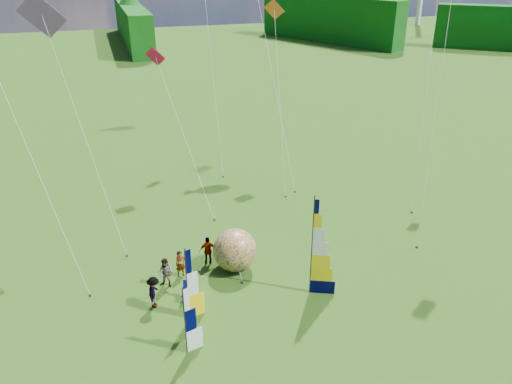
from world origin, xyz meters
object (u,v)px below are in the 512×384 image
object	(u,v)px
side_banner_left	(187,286)
spectator_b	(166,273)
side_banner_far	(185,322)
spectator_d	(208,250)
feather_banner_main	(312,248)
camp_chair	(188,292)
spectator_a	(180,264)
spectator_c	(154,292)
kite_whale	(272,63)
bol_inflatable	(235,250)

from	to	relation	value
side_banner_left	spectator_b	size ratio (longest dim) A/B	2.29
side_banner_far	spectator_d	distance (m)	7.20
side_banner_left	feather_banner_main	bearing A→B (deg)	-11.92
camp_chair	spectator_a	bearing A→B (deg)	112.34
side_banner_far	spectator_c	bearing A→B (deg)	88.29
spectator_c	camp_chair	size ratio (longest dim) A/B	1.57
spectator_d	kite_whale	bearing A→B (deg)	-115.69
side_banner_left	kite_whale	world-z (taller)	kite_whale
side_banner_left	spectator_d	size ratio (longest dim) A/B	2.27
side_banner_far	spectator_b	size ratio (longest dim) A/B	2.01
bol_inflatable	kite_whale	xyz separation A→B (m)	(7.00, 14.04, 7.25)
camp_chair	side_banner_left	bearing A→B (deg)	-75.22
bol_inflatable	spectator_d	xyz separation A→B (m)	(-1.31, 0.96, -0.36)
spectator_c	spectator_d	size ratio (longest dim) A/B	1.00
spectator_a	spectator_d	size ratio (longest dim) A/B	0.92
spectator_c	camp_chair	world-z (taller)	spectator_c
bol_inflatable	kite_whale	bearing A→B (deg)	63.50
spectator_a	spectator_b	bearing A→B (deg)	-153.91
side_banner_far	kite_whale	size ratio (longest dim) A/B	0.20
side_banner_far	bol_inflatable	bearing A→B (deg)	40.50
spectator_d	camp_chair	world-z (taller)	spectator_d
feather_banner_main	bol_inflatable	world-z (taller)	feather_banner_main
bol_inflatable	spectator_a	distance (m)	3.07
spectator_c	kite_whale	distance (m)	21.29
bol_inflatable	spectator_c	size ratio (longest dim) A/B	1.41
feather_banner_main	kite_whale	distance (m)	18.69
side_banner_left	spectator_a	xyz separation A→B (m)	(0.24, 3.67, -1.16)
spectator_d	spectator_b	bearing A→B (deg)	36.45
spectator_c	side_banner_far	bearing A→B (deg)	-146.01
spectator_b	spectator_a	bearing A→B (deg)	73.62
spectator_b	spectator_c	size ratio (longest dim) A/B	0.99
camp_chair	spectator_b	bearing A→B (deg)	141.30
side_banner_far	spectator_b	world-z (taller)	side_banner_far
feather_banner_main	kite_whale	xyz separation A→B (m)	(3.86, 17.36, 5.72)
spectator_c	spectator_d	bearing A→B (deg)	-29.40
side_banner_far	spectator_d	bearing A→B (deg)	53.65
feather_banner_main	bol_inflatable	xyz separation A→B (m)	(-3.14, 3.33, -1.53)
spectator_c	kite_whale	world-z (taller)	kite_whale
spectator_b	spectator_c	world-z (taller)	spectator_c
feather_banner_main	side_banner_far	bearing A→B (deg)	-136.88
spectator_d	side_banner_left	bearing A→B (deg)	72.87
spectator_d	bol_inflatable	bearing A→B (deg)	150.59
bol_inflatable	camp_chair	world-z (taller)	bol_inflatable
spectator_a	spectator_c	xyz separation A→B (m)	(-1.71, -2.21, 0.07)
bol_inflatable	kite_whale	world-z (taller)	kite_whale
bol_inflatable	kite_whale	size ratio (longest dim) A/B	0.14
side_banner_left	spectator_a	world-z (taller)	side_banner_left
spectator_d	kite_whale	size ratio (longest dim) A/B	0.10
spectator_a	camp_chair	distance (m)	2.33
spectator_d	kite_whale	world-z (taller)	kite_whale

